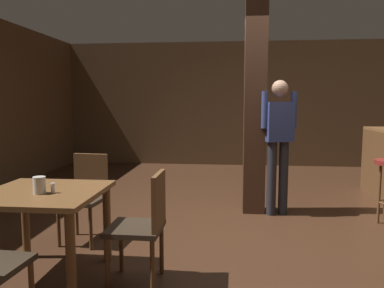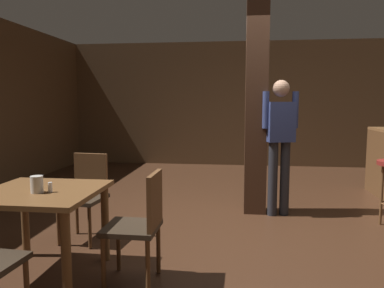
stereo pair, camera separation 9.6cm
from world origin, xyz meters
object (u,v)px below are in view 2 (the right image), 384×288
at_px(salt_shaker, 50,187).
at_px(standing_person, 280,137).
at_px(chair_east, 141,221).
at_px(napkin_cup, 37,184).
at_px(chair_north, 86,192).
at_px(dining_table, 41,205).

height_order(salt_shaker, standing_person, standing_person).
xyz_separation_m(chair_east, standing_person, (1.28, 1.99, 0.50)).
bearing_deg(standing_person, napkin_cup, -135.03).
relative_size(chair_north, salt_shaker, 11.22).
bearing_deg(dining_table, standing_person, 43.48).
height_order(chair_north, napkin_cup, chair_north).
bearing_deg(napkin_cup, standing_person, 44.97).
height_order(chair_north, salt_shaker, chair_north).
xyz_separation_m(napkin_cup, salt_shaker, (0.10, 0.03, -0.03)).
relative_size(chair_east, napkin_cup, 6.65).
height_order(dining_table, chair_north, chair_north).
bearing_deg(standing_person, chair_east, -122.73).
xyz_separation_m(chair_north, chair_east, (0.83, -0.88, 0.00)).
relative_size(salt_shaker, standing_person, 0.05).
xyz_separation_m(dining_table, chair_east, (0.83, 0.01, -0.10)).
height_order(dining_table, standing_person, standing_person).
bearing_deg(napkin_cup, chair_east, 6.71).
height_order(napkin_cup, standing_person, standing_person).
xyz_separation_m(dining_table, chair_north, (-0.00, 0.89, -0.10)).
bearing_deg(salt_shaker, napkin_cup, -163.63).
height_order(chair_east, salt_shaker, chair_east).
distance_m(chair_east, napkin_cup, 0.87).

